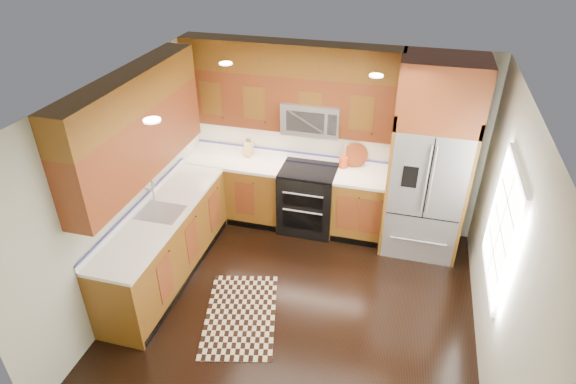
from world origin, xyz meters
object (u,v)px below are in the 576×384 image
(range, at_px, (308,199))
(refrigerator, at_px, (430,161))
(rug, at_px, (241,315))
(knife_block, at_px, (249,148))
(utensil_crock, at_px, (344,160))

(range, bearing_deg, refrigerator, -1.40)
(rug, distance_m, knife_block, 2.44)
(range, bearing_deg, rug, -100.13)
(range, relative_size, utensil_crock, 2.83)
(range, height_order, knife_block, knife_block)
(range, relative_size, rug, 0.72)
(rug, height_order, knife_block, knife_block)
(range, height_order, rug, range)
(knife_block, bearing_deg, range, -12.38)
(knife_block, xyz_separation_m, utensil_crock, (1.37, -0.01, 0.01))
(rug, xyz_separation_m, knife_block, (-0.59, 2.12, 1.04))
(knife_block, bearing_deg, refrigerator, -5.58)
(knife_block, relative_size, utensil_crock, 0.79)
(refrigerator, bearing_deg, rug, -135.21)
(range, xyz_separation_m, refrigerator, (1.55, -0.04, 0.83))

